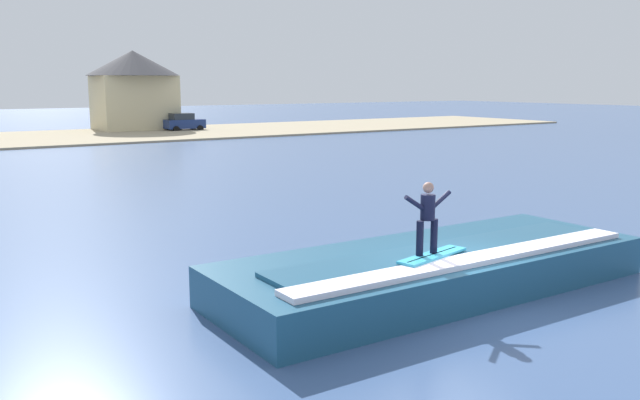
% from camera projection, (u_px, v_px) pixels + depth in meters
% --- Properties ---
extents(ground_plane, '(260.00, 260.00, 0.00)m').
position_uv_depth(ground_plane, '(458.00, 306.00, 14.72)').
color(ground_plane, '#3E5989').
extents(wave_crest, '(10.74, 3.82, 1.05)m').
position_uv_depth(wave_crest, '(436.00, 269.00, 15.83)').
color(wave_crest, '#1F5170').
rests_on(wave_crest, ground_plane).
extents(surfboard, '(2.10, 0.92, 0.06)m').
position_uv_depth(surfboard, '(433.00, 255.00, 14.74)').
color(surfboard, '#33A5CC').
rests_on(surfboard, wave_crest).
extents(surfer, '(1.31, 0.32, 1.60)m').
position_uv_depth(surfer, '(428.00, 214.00, 14.58)').
color(surfer, black).
rests_on(surfer, surfboard).
extents(shoreline_bank, '(120.00, 17.92, 0.17)m').
position_uv_depth(shoreline_bank, '(22.00, 139.00, 57.87)').
color(shoreline_bank, tan).
rests_on(shoreline_bank, ground_plane).
extents(car_far_shore, '(3.91, 2.14, 1.86)m').
position_uv_depth(car_far_shore, '(184.00, 122.00, 68.00)').
color(car_far_shore, navy).
rests_on(car_far_shore, ground_plane).
extents(house_gabled_white, '(9.41, 9.41, 8.13)m').
position_uv_depth(house_gabled_white, '(134.00, 85.00, 68.57)').
color(house_gabled_white, beige).
rests_on(house_gabled_white, ground_plane).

